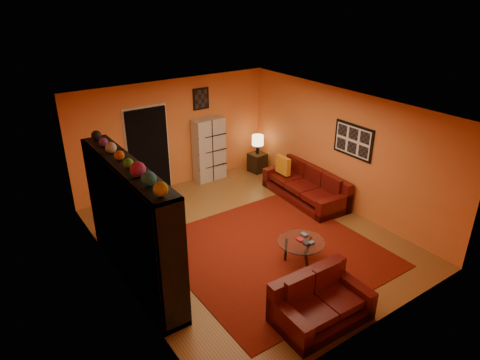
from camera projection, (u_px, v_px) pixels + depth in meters
floor at (247, 237)px, 8.46m from camera, size 6.00×6.00×0.00m
ceiling at (248, 108)px, 7.37m from camera, size 6.00×6.00×0.00m
wall_back at (174, 134)px, 10.16m from camera, size 6.00×0.00×6.00m
wall_front at (378, 254)px, 5.67m from camera, size 6.00×0.00×6.00m
wall_left at (116, 214)px, 6.63m from camera, size 0.00×6.00×6.00m
wall_right at (342, 150)px, 9.20m from camera, size 0.00×6.00×6.00m
rug at (273, 251)px, 7.98m from camera, size 3.60×3.60×0.01m
doorway at (149, 152)px, 9.89m from camera, size 0.95×0.10×2.04m
wall_art_right at (353, 141)px, 8.84m from camera, size 0.03×1.00×0.70m
wall_art_back at (201, 99)px, 10.22m from camera, size 0.42×0.03×0.52m
entertainment_unit at (132, 224)px, 6.85m from camera, size 0.45×3.00×2.10m
tv at (135, 227)px, 6.91m from camera, size 0.87×0.11×0.50m
sofa at (308, 187)px, 9.88m from camera, size 1.04×2.23×0.85m
loveseat at (318, 302)px, 6.31m from camera, size 1.43×0.88×0.85m
throw_pillow at (283, 165)px, 10.15m from camera, size 0.12×0.42×0.42m
coffee_table at (301, 243)px, 7.55m from camera, size 0.84×0.84×0.42m
storage_cabinet at (209, 149)px, 10.65m from camera, size 0.81×0.39×1.59m
bowl_chair at (135, 203)px, 9.05m from camera, size 0.76×0.76×0.62m
side_table at (257, 162)px, 11.31m from camera, size 0.44×0.44×0.50m
table_lamp at (258, 141)px, 11.06m from camera, size 0.30×0.30×0.50m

